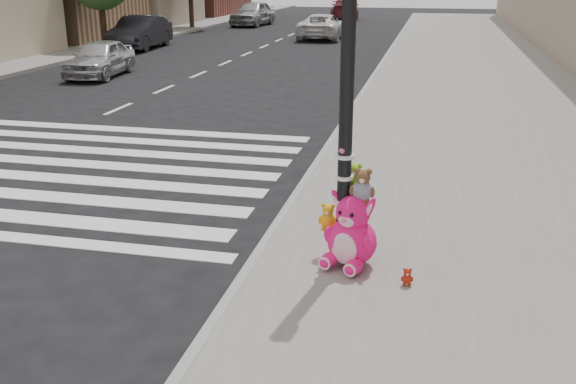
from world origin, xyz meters
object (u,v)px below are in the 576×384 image
(car_silver_far, at_px, (100,58))
(car_white_near, at_px, (323,26))
(pink_bunny, at_px, (351,236))
(red_teddy, at_px, (407,277))
(car_dark_far, at_px, (140,32))
(signal_pole, at_px, (348,127))

(car_silver_far, distance_m, car_white_near, 15.15)
(pink_bunny, relative_size, red_teddy, 4.37)
(car_white_near, bearing_deg, car_dark_far, 39.99)
(signal_pole, xyz_separation_m, car_dark_far, (-12.43, 20.96, -1.03))
(signal_pole, bearing_deg, car_silver_far, 128.03)
(pink_bunny, distance_m, car_dark_far, 24.53)
(pink_bunny, distance_m, car_silver_far, 16.78)
(signal_pole, bearing_deg, pink_bunny, -55.64)
(car_silver_far, relative_size, car_white_near, 0.78)
(pink_bunny, distance_m, car_white_near, 27.92)
(pink_bunny, xyz_separation_m, car_silver_far, (-10.33, 13.22, 0.11))
(red_teddy, bearing_deg, pink_bunny, 144.32)
(car_dark_far, bearing_deg, red_teddy, -61.90)
(pink_bunny, height_order, car_silver_far, car_silver_far)
(car_silver_far, bearing_deg, signal_pole, -57.63)
(pink_bunny, height_order, car_white_near, car_white_near)
(car_dark_far, bearing_deg, signal_pole, -62.81)
(car_dark_far, distance_m, car_white_near, 9.76)
(pink_bunny, xyz_separation_m, red_teddy, (0.68, -0.38, -0.27))
(car_silver_far, bearing_deg, red_teddy, -56.68)
(pink_bunny, relative_size, car_silver_far, 0.25)
(red_teddy, relative_size, car_silver_far, 0.06)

